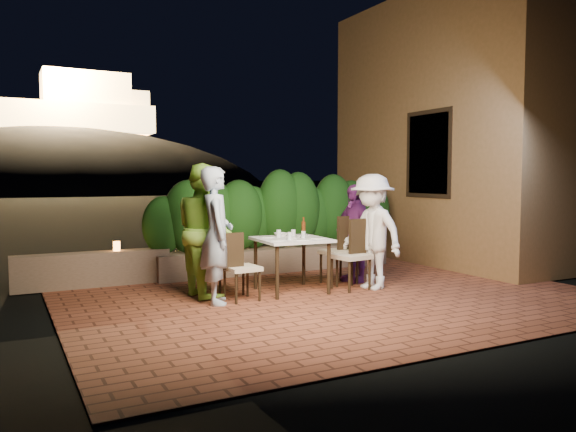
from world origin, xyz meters
TOP-DOWN VIEW (x-y plane):
  - ground at (0.00, 0.00)m, footprint 400.00×400.00m
  - terrace_floor at (0.00, 0.50)m, footprint 7.00×6.00m
  - building_wall at (3.60, 2.00)m, footprint 1.60×5.00m
  - window_pane at (2.82, 1.50)m, footprint 0.08×1.00m
  - window_frame at (2.81, 1.50)m, footprint 0.06×1.15m
  - planter at (0.20, 2.30)m, footprint 4.20×0.55m
  - hedge at (0.20, 2.30)m, footprint 4.00×0.70m
  - parapet at (-2.80, 2.30)m, footprint 2.20×0.30m
  - hill at (2.00, 60.00)m, footprint 52.00×40.00m
  - fortress at (2.00, 60.00)m, footprint 26.00×8.00m
  - dining_table at (-0.40, 0.63)m, footprint 0.97×0.97m
  - plate_nw at (-0.71, 0.44)m, footprint 0.20×0.20m
  - plate_sw at (-0.65, 0.87)m, footprint 0.22×0.22m
  - plate_ne at (-0.11, 0.42)m, footprint 0.22×0.22m
  - plate_se at (-0.10, 0.86)m, footprint 0.21×0.21m
  - plate_centre at (-0.36, 0.64)m, footprint 0.19×0.19m
  - plate_front at (-0.40, 0.35)m, footprint 0.24×0.24m
  - glass_nw at (-0.52, 0.45)m, footprint 0.06×0.06m
  - glass_sw at (-0.52, 0.79)m, footprint 0.06×0.06m
  - glass_ne at (-0.26, 0.55)m, footprint 0.06×0.06m
  - glass_se at (-0.30, 0.75)m, footprint 0.06×0.06m
  - beer_bottle at (-0.20, 0.65)m, footprint 0.05×0.05m
  - bowl at (-0.42, 0.92)m, footprint 0.21×0.21m
  - chair_left_front at (-1.23, 0.43)m, footprint 0.44×0.44m
  - chair_left_back at (-1.23, 0.91)m, footprint 0.44×0.44m
  - chair_right_front at (0.42, 0.38)m, footprint 0.52×0.52m
  - chair_right_back at (0.50, 0.81)m, footprint 0.52×0.52m
  - diner_blue at (-1.57, 0.44)m, footprint 0.57×0.72m
  - diner_green at (-1.56, 0.94)m, footprint 0.75×0.92m
  - diner_white at (0.71, 0.28)m, footprint 0.79×1.15m
  - diner_purple at (0.79, 0.84)m, footprint 0.41×0.89m
  - parapet_lamp at (-2.45, 2.30)m, footprint 0.10×0.10m

SIDE VIEW (x-z plane):
  - hill at x=2.00m, z-range -15.00..7.00m
  - terrace_floor at x=0.00m, z-range -0.15..0.00m
  - ground at x=0.00m, z-range -0.02..-0.02m
  - planter at x=0.20m, z-range 0.00..0.40m
  - parapet at x=-2.80m, z-range 0.00..0.50m
  - dining_table at x=-0.40m, z-range 0.00..0.75m
  - chair_left_back at x=-1.23m, z-range 0.00..0.85m
  - chair_left_front at x=-1.23m, z-range 0.00..0.88m
  - chair_right_front at x=0.42m, z-range 0.00..1.00m
  - chair_right_back at x=0.50m, z-range 0.00..1.01m
  - parapet_lamp at x=-2.45m, z-range 0.50..0.64m
  - diner_purple at x=0.79m, z-range 0.00..1.49m
  - plate_centre at x=-0.36m, z-range 0.75..0.76m
  - plate_nw at x=-0.71m, z-range 0.75..0.76m
  - plate_se at x=-0.10m, z-range 0.75..0.76m
  - plate_sw at x=-0.65m, z-range 0.75..0.76m
  - plate_ne at x=-0.11m, z-range 0.75..0.76m
  - plate_front at x=-0.40m, z-range 0.75..0.76m
  - bowl at x=-0.42m, z-range 0.75..0.80m
  - glass_ne at x=-0.26m, z-range 0.75..0.85m
  - glass_se at x=-0.30m, z-range 0.75..0.85m
  - glass_nw at x=-0.52m, z-range 0.75..0.85m
  - glass_sw at x=-0.52m, z-range 0.75..0.86m
  - diner_white at x=0.71m, z-range 0.00..1.64m
  - diner_blue at x=-1.57m, z-range 0.00..1.73m
  - diner_green at x=-1.56m, z-range 0.00..1.78m
  - beer_bottle at x=-0.20m, z-range 0.75..1.03m
  - hedge at x=0.20m, z-range 0.40..1.50m
  - window_pane at x=2.82m, z-range 1.30..2.70m
  - window_frame at x=2.81m, z-range 1.23..2.77m
  - building_wall at x=3.60m, z-range 0.00..5.00m
  - fortress at x=2.00m, z-range 6.50..14.50m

